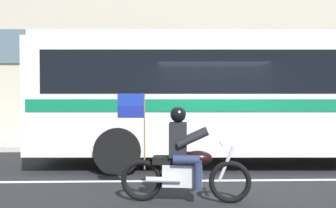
{
  "coord_description": "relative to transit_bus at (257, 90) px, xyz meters",
  "views": [
    {
      "loc": [
        -1.26,
        -7.64,
        1.73
      ],
      "look_at": [
        -1.03,
        -0.07,
        1.56
      ],
      "focal_mm": 37.05,
      "sensor_mm": 36.0,
      "label": 1
    }
  ],
  "objects": [
    {
      "name": "lane_center_stripe",
      "position": [
        -1.29,
        -1.79,
        -1.88
      ],
      "size": [
        26.6,
        0.14,
        0.01
      ],
      "primitive_type": "cube",
      "color": "silver",
      "rests_on": "ground_plane"
    },
    {
      "name": "ground_plane",
      "position": [
        -1.29,
        -1.19,
        -1.88
      ],
      "size": [
        60.0,
        60.0,
        0.0
      ],
      "primitive_type": "plane",
      "color": "black"
    },
    {
      "name": "fire_hydrant",
      "position": [
        0.22,
        2.68,
        -1.36
      ],
      "size": [
        0.22,
        0.3,
        0.75
      ],
      "color": "#4C8C3F",
      "rests_on": "sidewalk_curb"
    },
    {
      "name": "office_building_facade",
      "position": [
        -1.29,
        6.19,
        3.57
      ],
      "size": [
        28.0,
        0.89,
        10.89
      ],
      "color": "#B2A893",
      "rests_on": "ground_plane"
    },
    {
      "name": "motorcycle_with_rider",
      "position": [
        -2.13,
        -3.19,
        -1.22
      ],
      "size": [
        2.19,
        0.66,
        1.78
      ],
      "color": "black",
      "rests_on": "ground_plane"
    },
    {
      "name": "sidewalk_curb",
      "position": [
        -1.29,
        3.91,
        -1.81
      ],
      "size": [
        28.0,
        3.8,
        0.15
      ],
      "primitive_type": "cube",
      "color": "#B7B2A8",
      "rests_on": "ground_plane"
    },
    {
      "name": "transit_bus",
      "position": [
        0.0,
        0.0,
        0.0
      ],
      "size": [
        11.17,
        2.9,
        3.22
      ],
      "color": "white",
      "rests_on": "ground_plane"
    }
  ]
}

